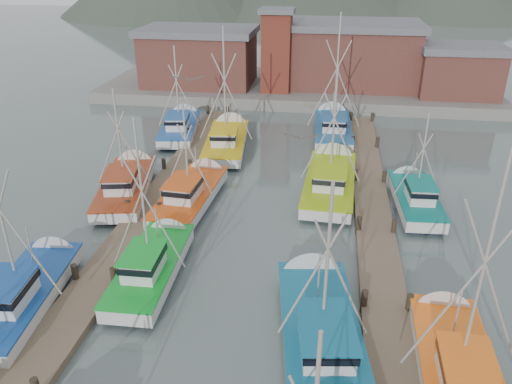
# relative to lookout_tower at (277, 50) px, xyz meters

# --- Properties ---
(ground) EXTENTS (260.00, 260.00, 0.00)m
(ground) POSITION_rel_lookout_tower_xyz_m (2.00, -33.00, -5.55)
(ground) COLOR #495857
(ground) RESTS_ON ground
(dock_left) EXTENTS (2.30, 46.00, 1.50)m
(dock_left) POSITION_rel_lookout_tower_xyz_m (-5.00, -28.96, -5.34)
(dock_left) COLOR brown
(dock_left) RESTS_ON ground
(dock_right) EXTENTS (2.30, 46.00, 1.50)m
(dock_right) POSITION_rel_lookout_tower_xyz_m (9.00, -28.96, -5.34)
(dock_right) COLOR brown
(dock_right) RESTS_ON ground
(quay) EXTENTS (44.00, 16.00, 1.20)m
(quay) POSITION_rel_lookout_tower_xyz_m (2.00, 4.00, -4.95)
(quay) COLOR slate
(quay) RESTS_ON ground
(shed_left) EXTENTS (12.72, 8.48, 6.20)m
(shed_left) POSITION_rel_lookout_tower_xyz_m (-9.00, 2.00, -1.21)
(shed_left) COLOR brown
(shed_left) RESTS_ON quay
(shed_center) EXTENTS (14.84, 9.54, 6.90)m
(shed_center) POSITION_rel_lookout_tower_xyz_m (8.00, 4.00, -0.86)
(shed_center) COLOR brown
(shed_center) RESTS_ON quay
(shed_right) EXTENTS (8.48, 6.36, 5.20)m
(shed_right) POSITION_rel_lookout_tower_xyz_m (19.00, 1.00, -1.71)
(shed_right) COLOR brown
(shed_right) RESTS_ON quay
(lookout_tower) EXTENTS (3.60, 3.60, 8.50)m
(lookout_tower) POSITION_rel_lookout_tower_xyz_m (0.00, 0.00, 0.00)
(lookout_tower) COLOR maroon
(lookout_tower) RESTS_ON quay
(distant_hills) EXTENTS (175.00, 140.00, 42.00)m
(distant_hills) POSITION_rel_lookout_tower_xyz_m (-10.76, 89.59, -5.55)
(distant_hills) COLOR #3C463A
(distant_hills) RESTS_ON ground
(boat_4) EXTENTS (3.64, 8.32, 9.22)m
(boat_4) POSITION_rel_lookout_tower_xyz_m (-2.44, -33.55, -4.87)
(boat_4) COLOR #111B39
(boat_4) RESTS_ON ground
(boat_5) EXTENTS (4.54, 10.43, 8.76)m
(boat_5) POSITION_rel_lookout_tower_xyz_m (6.04, -37.08, -4.87)
(boat_5) COLOR #111B39
(boat_5) RESTS_ON ground
(boat_6) EXTENTS (3.89, 8.90, 9.65)m
(boat_6) POSITION_rel_lookout_tower_xyz_m (-7.55, -36.57, -4.86)
(boat_6) COLOR #111B39
(boat_6) RESTS_ON ground
(boat_7) EXTENTS (4.28, 8.86, 10.81)m
(boat_7) POSITION_rel_lookout_tower_xyz_m (11.26, -38.43, -4.86)
(boat_7) COLOR #111B39
(boat_7) RESTS_ON ground
(boat_8) EXTENTS (3.36, 9.23, 7.68)m
(boat_8) POSITION_rel_lookout_tower_xyz_m (-2.66, -25.27, -4.87)
(boat_8) COLOR #111B39
(boat_8) RESTS_ON ground
(boat_9) EXTENTS (3.97, 10.45, 9.68)m
(boat_9) POSITION_rel_lookout_tower_xyz_m (6.28, -21.82, -4.87)
(boat_9) COLOR #111B39
(boat_9) RESTS_ON ground
(boat_10) EXTENTS (4.68, 9.76, 8.27)m
(boat_10) POSITION_rel_lookout_tower_xyz_m (-7.43, -24.58, -4.87)
(boat_10) COLOR #111B39
(boat_10) RESTS_ON ground
(boat_11) EXTENTS (2.89, 8.01, 6.99)m
(boat_11) POSITION_rel_lookout_tower_xyz_m (11.67, -23.66, -4.88)
(boat_11) COLOR #111B39
(boat_11) RESTS_ON ground
(boat_12) EXTENTS (4.35, 10.25, 10.90)m
(boat_12) POSITION_rel_lookout_tower_xyz_m (-2.45, -14.93, -4.86)
(boat_12) COLOR #111B39
(boat_12) RESTS_ON ground
(boat_13) EXTENTS (4.59, 10.23, 11.54)m
(boat_13) POSITION_rel_lookout_tower_xyz_m (6.31, -10.21, -4.86)
(boat_13) COLOR #111B39
(boat_13) RESTS_ON ground
(boat_14) EXTENTS (4.16, 9.50, 8.73)m
(boat_14) POSITION_rel_lookout_tower_xyz_m (-7.31, -12.09, -4.87)
(boat_14) COLOR #111B39
(boat_14) RESTS_ON ground
(gull_near) EXTENTS (1.52, 0.66, 0.24)m
(gull_near) POSITION_rel_lookout_tower_xyz_m (-0.24, -33.14, 4.54)
(gull_near) COLOR gray
(gull_near) RESTS_ON ground
(gull_far) EXTENTS (1.54, 0.61, 0.24)m
(gull_far) POSITION_rel_lookout_tower_xyz_m (4.73, -32.93, 2.08)
(gull_far) COLOR gray
(gull_far) RESTS_ON ground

